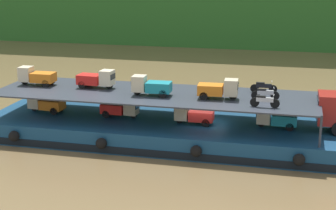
% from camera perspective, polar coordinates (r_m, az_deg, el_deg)
% --- Properties ---
extents(ground_plane, '(400.00, 400.00, 0.00)m').
position_cam_1_polar(ground_plane, '(38.42, 4.07, -4.15)').
color(ground_plane, brown).
extents(cargo_barge, '(32.15, 8.02, 1.50)m').
position_cam_1_polar(cargo_barge, '(38.15, 4.08, -3.10)').
color(cargo_barge, navy).
rests_on(cargo_barge, ground).
extents(cargo_rack, '(22.95, 6.61, 2.00)m').
position_cam_1_polar(cargo_rack, '(38.21, -1.46, 1.16)').
color(cargo_rack, '#2D333D').
rests_on(cargo_rack, cargo_barge).
extents(mini_truck_lower_stern, '(2.80, 1.30, 1.38)m').
position_cam_1_polar(mini_truck_lower_stern, '(41.67, -12.87, 0.19)').
color(mini_truck_lower_stern, orange).
rests_on(mini_truck_lower_stern, cargo_barge).
extents(mini_truck_lower_aft, '(2.78, 1.27, 1.38)m').
position_cam_1_polar(mini_truck_lower_aft, '(39.48, -5.05, -0.31)').
color(mini_truck_lower_aft, red).
rests_on(mini_truck_lower_aft, cargo_barge).
extents(mini_truck_lower_mid, '(2.76, 1.24, 1.38)m').
position_cam_1_polar(mini_truck_lower_mid, '(37.72, 2.71, -1.00)').
color(mini_truck_lower_mid, red).
rests_on(mini_truck_lower_mid, cargo_barge).
extents(mini_truck_lower_fore, '(2.75, 1.22, 1.38)m').
position_cam_1_polar(mini_truck_lower_fore, '(37.55, 11.40, -1.36)').
color(mini_truck_lower_fore, teal).
rests_on(mini_truck_lower_fore, cargo_barge).
extents(mini_truck_upper_stern, '(2.76, 1.24, 1.38)m').
position_cam_1_polar(mini_truck_upper_stern, '(41.79, -13.81, 3.00)').
color(mini_truck_upper_stern, orange).
rests_on(mini_truck_upper_stern, cargo_rack).
extents(mini_truck_upper_mid, '(2.79, 1.30, 1.38)m').
position_cam_1_polar(mini_truck_upper_mid, '(40.01, -7.59, 2.77)').
color(mini_truck_upper_mid, red).
rests_on(mini_truck_upper_mid, cargo_rack).
extents(mini_truck_upper_fore, '(2.78, 1.26, 1.38)m').
position_cam_1_polar(mini_truck_upper_fore, '(37.43, -1.83, 2.05)').
color(mini_truck_upper_fore, teal).
rests_on(mini_truck_upper_fore, cargo_rack).
extents(mini_truck_upper_bow, '(2.80, 1.30, 1.38)m').
position_cam_1_polar(mini_truck_upper_bow, '(36.67, 5.41, 1.71)').
color(mini_truck_upper_bow, orange).
rests_on(mini_truck_upper_bow, cargo_rack).
extents(motorcycle_upper_port, '(1.90, 0.55, 0.87)m').
position_cam_1_polar(motorcycle_upper_port, '(34.97, 10.21, 0.43)').
color(motorcycle_upper_port, black).
rests_on(motorcycle_upper_port, cargo_rack).
extents(motorcycle_upper_centre, '(1.90, 0.55, 0.87)m').
position_cam_1_polar(motorcycle_upper_centre, '(36.89, 10.27, 1.20)').
color(motorcycle_upper_centre, black).
rests_on(motorcycle_upper_centre, cargo_rack).
extents(motorcycle_upper_stbd, '(1.90, 0.55, 0.87)m').
position_cam_1_polar(motorcycle_upper_stbd, '(38.83, 10.11, 1.91)').
color(motorcycle_upper_stbd, black).
rests_on(motorcycle_upper_stbd, cargo_rack).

